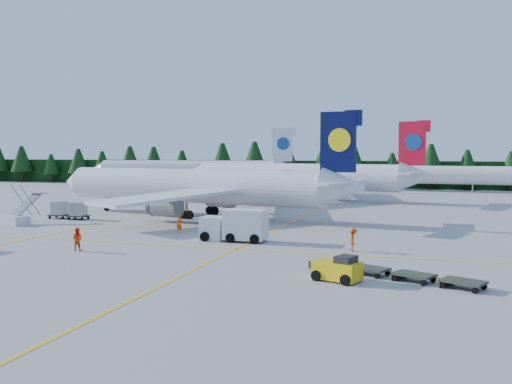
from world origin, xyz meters
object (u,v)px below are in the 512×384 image
(airliner_red, at_px, (289,177))
(baggage_tug, at_px, (338,269))
(airliner_navy, at_px, (184,186))
(service_truck, at_px, (234,225))
(airstairs, at_px, (15,218))

(airliner_red, distance_m, baggage_tug, 62.47)
(airliner_navy, height_order, service_truck, airliner_navy)
(airstairs, height_order, service_truck, airstairs)
(airliner_red, relative_size, service_truck, 7.23)
(airliner_red, height_order, baggage_tug, airliner_red)
(airliner_navy, height_order, airstairs, airliner_navy)
(airliner_red, height_order, service_truck, airliner_red)
(airliner_navy, relative_size, baggage_tug, 13.05)
(airliner_navy, height_order, baggage_tug, airliner_navy)
(airstairs, bearing_deg, baggage_tug, -10.43)
(airliner_red, xyz_separation_m, baggage_tug, (18.01, -59.74, -3.06))
(service_truck, xyz_separation_m, baggage_tug, (11.51, -13.14, -0.66))
(airliner_red, relative_size, baggage_tug, 13.36)
(airliner_navy, distance_m, airliner_red, 29.88)
(baggage_tug, bearing_deg, airstairs, 176.44)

